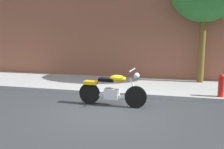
% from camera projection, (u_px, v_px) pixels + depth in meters
% --- Properties ---
extents(ground_plane, '(60.00, 60.00, 0.00)m').
position_uv_depth(ground_plane, '(106.00, 112.00, 7.45)').
color(ground_plane, '#303335').
extents(sidewalk, '(18.48, 3.16, 0.14)m').
position_uv_depth(sidewalk, '(128.00, 86.00, 10.65)').
color(sidewalk, '#A6A6A6').
rests_on(sidewalk, ground).
extents(motorcycle, '(2.17, 0.70, 1.17)m').
position_uv_depth(motorcycle, '(112.00, 90.00, 7.99)').
color(motorcycle, black).
rests_on(motorcycle, ground).
extents(fire_hydrant, '(0.20, 0.20, 0.91)m').
position_uv_depth(fire_hydrant, '(221.00, 87.00, 8.56)').
color(fire_hydrant, red).
rests_on(fire_hydrant, ground).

